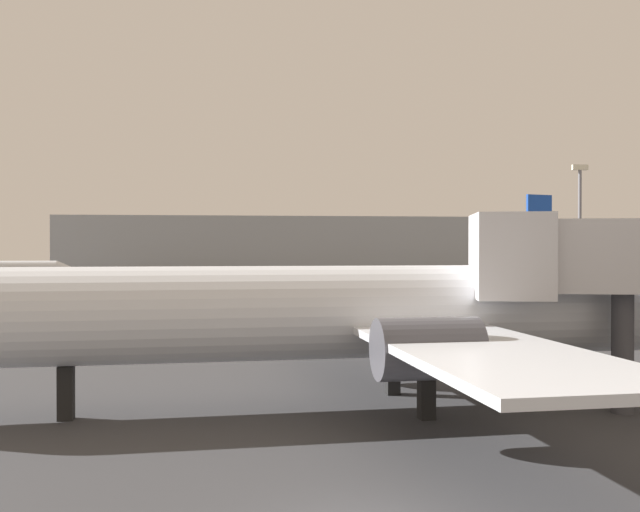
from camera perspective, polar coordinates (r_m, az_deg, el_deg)
The scene contains 4 objects.
airplane_at_gate at distance 23.62m, azimuth 4.62°, elevation -4.58°, with size 37.10×24.64×10.13m.
airplane_distant at distance 70.33m, azimuth 23.70°, elevation -1.33°, with size 27.63×18.46×10.15m.
light_mast_right at distance 110.18m, azimuth 20.56°, elevation 3.02°, with size 2.40×0.50×18.04m.
terminal_building at distance 124.21m, azimuth -3.04°, elevation 0.56°, with size 75.09×20.64×10.98m, color #999EA3.
Camera 1 is at (-2.24, -12.52, 5.31)m, focal length 38.96 mm.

